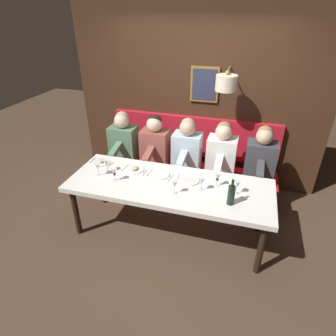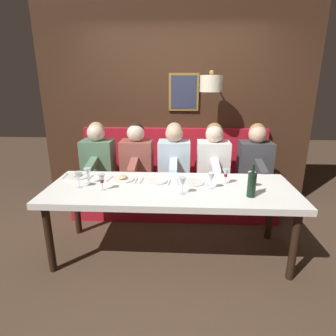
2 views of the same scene
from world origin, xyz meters
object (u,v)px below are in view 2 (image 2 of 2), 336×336
at_px(diner_middle, 174,156).
at_px(diner_far, 137,156).
at_px(wine_bottle, 252,184).
at_px(wine_glass_5, 102,179).
at_px(wine_glass_4, 78,176).
at_px(dining_table, 171,193).
at_px(wine_glass_3, 182,182).
at_px(diner_farthest, 98,155).
at_px(diner_nearest, 255,157).
at_px(wine_glass_0, 88,173).
at_px(diner_near, 213,157).
at_px(wine_glass_2, 211,178).
at_px(wine_glass_6, 226,173).
at_px(wine_glass_1, 252,177).

relative_size(diner_middle, diner_far, 1.00).
bearing_deg(diner_far, wine_bottle, -131.78).
bearing_deg(wine_glass_5, diner_far, -9.63).
bearing_deg(wine_glass_4, diner_middle, -43.40).
bearing_deg(dining_table, wine_glass_3, -146.97).
height_order(diner_far, diner_farthest, same).
relative_size(diner_nearest, diner_far, 1.00).
bearing_deg(wine_glass_0, wine_bottle, -98.98).
distance_m(diner_near, diner_farthest, 1.48).
bearing_deg(wine_glass_2, wine_glass_3, 117.70).
height_order(wine_glass_5, wine_bottle, wine_bottle).
distance_m(diner_nearest, wine_glass_4, 2.14).
relative_size(wine_glass_4, wine_glass_5, 1.00).
distance_m(wine_glass_2, wine_glass_6, 0.21).
height_order(dining_table, wine_glass_0, wine_glass_0).
distance_m(wine_glass_6, wine_bottle, 0.36).
distance_m(dining_table, wine_glass_2, 0.43).
bearing_deg(diner_far, wine_glass_1, -124.72).
xyz_separation_m(diner_nearest, wine_glass_0, (-0.83, 1.86, 0.04)).
bearing_deg(dining_table, wine_glass_5, 100.32).
bearing_deg(diner_farthest, wine_glass_6, -116.81).
distance_m(dining_table, wine_bottle, 0.78).
xyz_separation_m(diner_farthest, wine_glass_0, (-0.83, -0.14, 0.04)).
distance_m(diner_near, wine_glass_0, 1.57).
xyz_separation_m(diner_farthest, wine_glass_5, (-1.00, -0.34, 0.04)).
relative_size(dining_table, wine_glass_0, 14.74).
distance_m(diner_middle, wine_glass_4, 1.30).
distance_m(diner_farthest, wine_glass_5, 1.05).
bearing_deg(wine_glass_5, dining_table, -79.68).
bearing_deg(wine_glass_2, dining_table, 85.59).
relative_size(diner_farthest, wine_glass_6, 4.82).
bearing_deg(wine_glass_2, wine_glass_4, 91.58).
bearing_deg(wine_glass_6, diner_farthest, 63.19).
height_order(diner_nearest, wine_glass_2, diner_nearest).
xyz_separation_m(wine_glass_6, wine_bottle, (-0.31, -0.18, 0.00)).
bearing_deg(wine_glass_5, wine_bottle, -93.20).
xyz_separation_m(wine_glass_4, wine_glass_5, (-0.05, -0.25, -0.00)).
distance_m(diner_near, diner_middle, 0.50).
bearing_deg(diner_near, wine_glass_1, -162.38).
height_order(diner_nearest, wine_glass_4, diner_nearest).
bearing_deg(dining_table, diner_middle, -0.35).
distance_m(diner_middle, wine_glass_6, 0.94).
distance_m(wine_glass_1, wine_glass_4, 1.67).
relative_size(wine_glass_5, wine_glass_6, 1.00).
bearing_deg(wine_glass_1, wine_glass_2, 96.57).
height_order(wine_glass_3, wine_glass_6, same).
xyz_separation_m(diner_nearest, wine_bottle, (-1.08, 0.30, 0.04)).
relative_size(diner_far, diner_farthest, 1.00).
xyz_separation_m(diner_middle, wine_glass_1, (-0.87, -0.77, 0.04)).
height_order(wine_glass_1, wine_glass_4, same).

